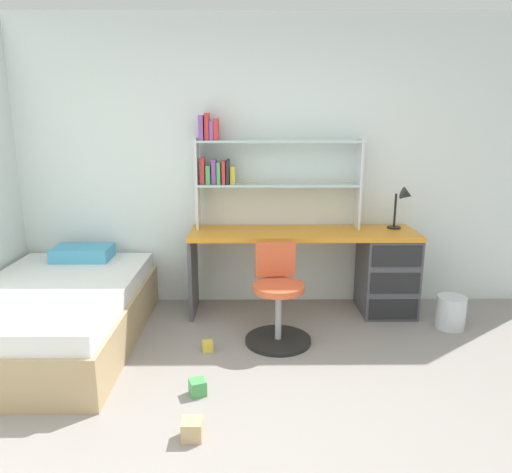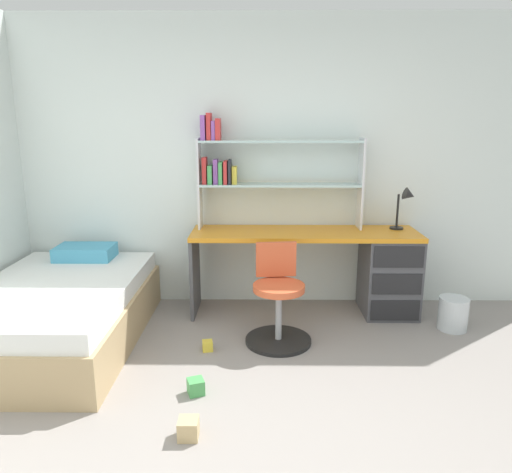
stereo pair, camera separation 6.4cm
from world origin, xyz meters
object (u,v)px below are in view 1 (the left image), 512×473
toy_block_yellow_0 (208,346)px  toy_block_natural_2 (192,429)px  bed_platform (56,314)px  waste_bin (451,312)px  swivel_chair (278,305)px  toy_block_green_1 (198,387)px  bookshelf_hutch (254,164)px  desk (362,266)px  desk_lamp (404,201)px

toy_block_yellow_0 → toy_block_natural_2: 1.03m
bed_platform → waste_bin: 3.20m
swivel_chair → toy_block_yellow_0: 0.63m
toy_block_natural_2 → bed_platform: bearing=135.6°
bed_platform → toy_block_green_1: (1.17, -0.73, -0.20)m
toy_block_natural_2 → swivel_chair: bearing=66.1°
toy_block_green_1 → bookshelf_hutch: bearing=76.5°
toy_block_yellow_0 → toy_block_natural_2: size_ratio=0.69×
waste_bin → toy_block_yellow_0: (-2.01, -0.41, -0.10)m
toy_block_green_1 → desk: bearing=45.5°
desk → bookshelf_hutch: (-0.98, 0.15, 0.90)m
desk → toy_block_yellow_0: desk is taller
bookshelf_hutch → toy_block_yellow_0: bookshelf_hutch is taller
desk → toy_block_natural_2: desk is taller
desk_lamp → swivel_chair: size_ratio=0.50×
desk → bed_platform: (-2.51, -0.64, -0.18)m
desk_lamp → waste_bin: desk_lamp is taller
bookshelf_hutch → toy_block_green_1: 2.02m
desk → desk_lamp: bearing=11.5°
swivel_chair → toy_block_green_1: size_ratio=7.75×
bookshelf_hutch → swivel_chair: bearing=-76.0°
bed_platform → toy_block_green_1: bearing=-31.9°
desk → toy_block_yellow_0: bearing=-149.9°
desk → waste_bin: (0.68, -0.37, -0.29)m
swivel_chair → toy_block_yellow_0: swivel_chair is taller
swivel_chair → toy_block_yellow_0: (-0.54, -0.18, -0.26)m
desk_lamp → toy_block_natural_2: bearing=-131.9°
bookshelf_hutch → swivel_chair: size_ratio=1.89×
desk_lamp → toy_block_natural_2: 2.69m
desk → waste_bin: 0.82m
swivel_chair → toy_block_natural_2: 1.34m
desk_lamp → swivel_chair: (-1.15, -0.67, -0.71)m
toy_block_green_1 → toy_block_natural_2: bearing=-87.7°
desk → toy_block_green_1: (-1.34, -1.36, -0.38)m
waste_bin → toy_block_natural_2: bearing=-144.4°
bookshelf_hutch → bed_platform: size_ratio=0.79×
desk → toy_block_green_1: size_ratio=20.10×
toy_block_natural_2 → desk_lamp: bearing=48.1°
desk → desk_lamp: 0.68m
desk → swivel_chair: bearing=-143.0°
swivel_chair → toy_block_green_1: 0.98m
bookshelf_hutch → toy_block_yellow_0: (-0.35, -0.93, -1.29)m
toy_block_yellow_0 → bookshelf_hutch: bearing=69.1°
desk_lamp → bed_platform: (-2.86, -0.71, -0.76)m
desk → swivel_chair: swivel_chair is taller
bookshelf_hutch → toy_block_green_1: bookshelf_hutch is taller
swivel_chair → bed_platform: bearing=-178.5°
waste_bin → toy_block_yellow_0: size_ratio=3.58×
toy_block_yellow_0 → bed_platform: bearing=173.6°
desk → toy_block_green_1: 1.95m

